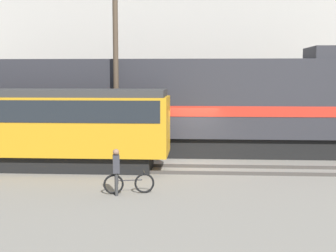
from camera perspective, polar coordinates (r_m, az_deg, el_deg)
name	(u,v)px	position (r m, az deg, el deg)	size (l,w,h in m)	color
ground_plane	(192,164)	(21.45, 2.92, -4.65)	(120.00, 120.00, 0.00)	gray
track_near	(191,169)	(19.91, 2.86, -5.29)	(60.00, 1.51, 0.14)	#47423D
track_far	(192,153)	(23.95, 3.00, -3.32)	(60.00, 1.51, 0.14)	#47423D
building_backdrop	(195,28)	(33.09, 3.27, 11.88)	(34.19, 6.00, 14.60)	#B7B2A8
freight_locomotive	(153,105)	(23.78, -1.86, 2.55)	(21.75, 3.04, 5.41)	black
streetcar	(28,124)	(20.92, -16.65, 0.28)	(12.04, 2.54, 3.45)	black
bicycle	(129,184)	(16.16, -4.76, -7.01)	(1.72, 0.55, 0.75)	black
person	(116,167)	(15.87, -6.34, -5.04)	(0.29, 0.40, 1.59)	#333333
utility_pole_left	(116,76)	(21.90, -6.37, 6.13)	(0.25, 0.25, 8.04)	#4C3D2D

